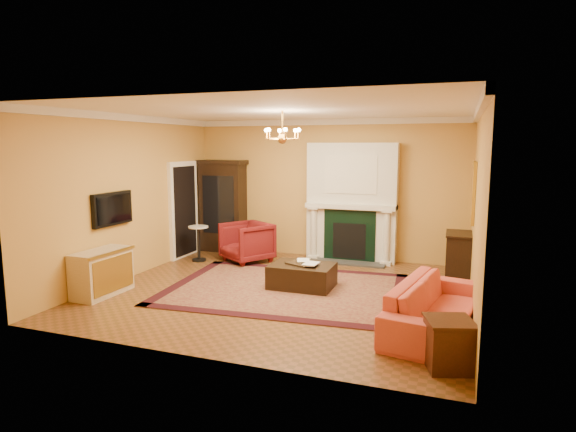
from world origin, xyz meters
The scene contains 26 objects.
floor centered at (0.00, 0.00, -0.01)m, with size 6.00×5.50×0.02m, color brown.
ceiling centered at (0.00, 0.00, 3.01)m, with size 6.00×5.50×0.02m, color white.
wall_back centered at (0.00, 2.76, 1.50)m, with size 6.00×0.02×3.00m, color #C09045.
wall_front centered at (0.00, -2.76, 1.50)m, with size 6.00×0.02×3.00m, color #C09045.
wall_left centered at (-3.01, 0.00, 1.50)m, with size 0.02×5.50×3.00m, color #C09045.
wall_right centered at (3.01, 0.00, 1.50)m, with size 0.02×5.50×3.00m, color #C09045.
fireplace centered at (0.60, 2.57, 1.19)m, with size 1.90×0.70×2.50m.
crown_molding centered at (0.00, 0.96, 2.94)m, with size 6.00×5.50×0.12m.
doorway centered at (-2.95, 1.70, 1.05)m, with size 0.08×1.05×2.10m.
tv_panel centered at (-2.95, -0.60, 1.35)m, with size 0.09×0.95×0.58m.
gilt_mirror centered at (2.97, 1.40, 1.65)m, with size 0.06×0.76×1.05m.
chandelier centered at (0.00, 0.00, 2.61)m, with size 0.63×0.55×0.53m.
oriental_rug centered at (0.02, 0.10, 0.01)m, with size 3.97×2.98×0.02m, color #4B1016.
china_cabinet centered at (-2.40, 2.49, 1.01)m, with size 1.01×0.46×2.02m, color black.
wingback_armchair centered at (-1.45, 1.71, 0.46)m, with size 0.89×0.84×0.92m, color maroon.
pedestal_table centered at (-2.43, 1.41, 0.44)m, with size 0.42×0.42×0.75m.
commode centered at (-2.73, -1.20, 0.37)m, with size 0.47×1.00×0.75m, color beige.
coral_sofa centered at (2.51, -0.94, 0.44)m, with size 2.23×0.65×0.87m, color #BC423B.
end_table centered at (2.72, -2.06, 0.27)m, with size 0.46×0.46×0.53m, color #3D1B10.
console_table centered at (2.78, 1.77, 0.42)m, with size 0.43×0.75×0.84m, color black.
leather_ottoman centered at (0.25, 0.29, 0.22)m, with size 1.07×0.78×0.40m, color black.
ottoman_tray centered at (0.23, 0.29, 0.43)m, with size 0.44×0.34×0.03m, color black.
book_a centered at (0.14, 0.36, 0.59)m, with size 0.22×0.03×0.29m, color gray.
book_b centered at (0.32, 0.23, 0.60)m, with size 0.23×0.02×0.32m, color gray.
topiary_left centered at (-0.16, 2.53, 1.49)m, with size 0.18×0.18×0.48m.
topiary_right centered at (1.20, 2.53, 1.49)m, with size 0.18×0.18×0.48m.
Camera 1 is at (2.76, -7.38, 2.45)m, focal length 30.00 mm.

